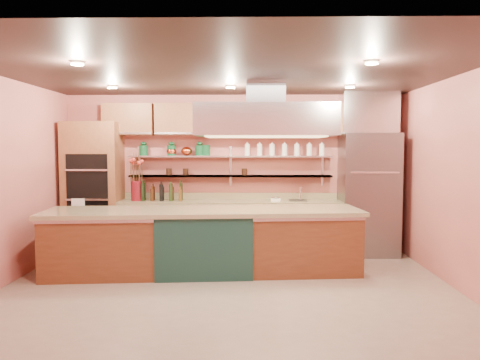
{
  "coord_description": "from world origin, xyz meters",
  "views": [
    {
      "loc": [
        0.27,
        -5.95,
        1.86
      ],
      "look_at": [
        0.15,
        1.0,
        1.37
      ],
      "focal_mm": 35.0,
      "sensor_mm": 36.0,
      "label": 1
    }
  ],
  "objects_px": {
    "flower_vase": "(137,191)",
    "green_canister": "(206,150)",
    "refrigerator": "(368,194)",
    "kitchen_scale": "(275,198)",
    "island": "(204,241)",
    "copper_kettle": "(187,151)"
  },
  "relations": [
    {
      "from": "refrigerator",
      "to": "kitchen_scale",
      "type": "xyz_separation_m",
      "value": [
        -1.61,
        0.01,
        -0.07
      ]
    },
    {
      "from": "refrigerator",
      "to": "island",
      "type": "relative_size",
      "value": 0.46
    },
    {
      "from": "kitchen_scale",
      "to": "copper_kettle",
      "type": "relative_size",
      "value": 0.83
    },
    {
      "from": "kitchen_scale",
      "to": "copper_kettle",
      "type": "bearing_deg",
      "value": -175.02
    },
    {
      "from": "refrigerator",
      "to": "island",
      "type": "height_order",
      "value": "refrigerator"
    },
    {
      "from": "refrigerator",
      "to": "copper_kettle",
      "type": "bearing_deg",
      "value": 175.86
    },
    {
      "from": "flower_vase",
      "to": "island",
      "type": "bearing_deg",
      "value": -43.99
    },
    {
      "from": "flower_vase",
      "to": "copper_kettle",
      "type": "relative_size",
      "value": 1.74
    },
    {
      "from": "kitchen_scale",
      "to": "copper_kettle",
      "type": "distance_m",
      "value": 1.79
    },
    {
      "from": "island",
      "to": "flower_vase",
      "type": "height_order",
      "value": "flower_vase"
    },
    {
      "from": "refrigerator",
      "to": "copper_kettle",
      "type": "height_order",
      "value": "refrigerator"
    },
    {
      "from": "flower_vase",
      "to": "green_canister",
      "type": "height_order",
      "value": "green_canister"
    },
    {
      "from": "kitchen_scale",
      "to": "island",
      "type": "bearing_deg",
      "value": -119.08
    },
    {
      "from": "refrigerator",
      "to": "kitchen_scale",
      "type": "relative_size",
      "value": 12.85
    },
    {
      "from": "flower_vase",
      "to": "green_canister",
      "type": "distance_m",
      "value": 1.4
    },
    {
      "from": "island",
      "to": "green_canister",
      "type": "height_order",
      "value": "green_canister"
    },
    {
      "from": "flower_vase",
      "to": "kitchen_scale",
      "type": "bearing_deg",
      "value": 0.0
    },
    {
      "from": "flower_vase",
      "to": "copper_kettle",
      "type": "xyz_separation_m",
      "value": [
        0.85,
        0.22,
        0.69
      ]
    },
    {
      "from": "green_canister",
      "to": "refrigerator",
      "type": "bearing_deg",
      "value": -4.63
    },
    {
      "from": "copper_kettle",
      "to": "refrigerator",
      "type": "bearing_deg",
      "value": -4.14
    },
    {
      "from": "refrigerator",
      "to": "copper_kettle",
      "type": "xyz_separation_m",
      "value": [
        -3.18,
        0.23,
        0.74
      ]
    },
    {
      "from": "refrigerator",
      "to": "island",
      "type": "bearing_deg",
      "value": -155.57
    }
  ]
}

